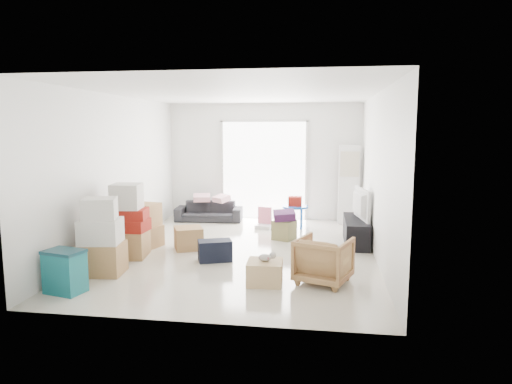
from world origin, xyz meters
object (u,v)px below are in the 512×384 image
object	(u,v)px
armchair	(324,258)
ottoman	(284,230)
sofa	(209,208)
kids_table	(295,205)
television	(356,215)
ac_tower	(349,185)
wood_crate	(265,272)
tv_console	(356,231)
storage_bins	(65,271)

from	to	relation	value
armchair	ottoman	distance (m)	2.53
sofa	armchair	world-z (taller)	armchair
sofa	ottoman	bearing A→B (deg)	-43.65
sofa	kids_table	world-z (taller)	kids_table
television	sofa	bearing A→B (deg)	52.74
television	sofa	distance (m)	3.63
sofa	kids_table	distance (m)	2.08
armchair	kids_table	bearing A→B (deg)	-59.73
ac_tower	sofa	distance (m)	3.22
television	wood_crate	xyz separation A→B (m)	(-1.39, -2.46, -0.37)
sofa	ottoman	distance (m)	2.43
ottoman	kids_table	distance (m)	1.12
tv_console	ottoman	bearing A→B (deg)	175.33
ac_tower	television	world-z (taller)	ac_tower
kids_table	sofa	bearing A→B (deg)	166.51
ac_tower	sofa	world-z (taller)	ac_tower
tv_console	storage_bins	distance (m)	5.03
ac_tower	wood_crate	bearing A→B (deg)	-107.42
television	ottoman	xyz separation A→B (m)	(-1.34, 0.11, -0.34)
sofa	wood_crate	bearing A→B (deg)	-70.17
ac_tower	storage_bins	size ratio (longest dim) A/B	3.10
kids_table	ac_tower	bearing A→B (deg)	28.78
sofa	wood_crate	distance (m)	4.51
storage_bins	armchair	bearing A→B (deg)	14.87
ac_tower	wood_crate	distance (m)	4.53
ac_tower	ottoman	world-z (taller)	ac_tower
ac_tower	kids_table	distance (m)	1.37
television	ottoman	distance (m)	1.39
armchair	television	bearing A→B (deg)	-84.10
kids_table	television	bearing A→B (deg)	-44.34
ac_tower	storage_bins	bearing A→B (deg)	-127.65
storage_bins	kids_table	size ratio (longest dim) A/B	0.83
ottoman	kids_table	world-z (taller)	kids_table
armchair	wood_crate	bearing A→B (deg)	31.45
television	kids_table	size ratio (longest dim) A/B	1.44
storage_bins	wood_crate	size ratio (longest dim) A/B	1.19
armchair	storage_bins	distance (m)	3.42
ottoman	armchair	bearing A→B (deg)	-72.79
sofa	storage_bins	xyz separation A→B (m)	(-0.68, -4.84, -0.01)
kids_table	storage_bins	bearing A→B (deg)	-121.76
tv_console	ottoman	size ratio (longest dim) A/B	3.77
tv_console	storage_bins	size ratio (longest dim) A/B	2.45
sofa	storage_bins	world-z (taller)	sofa
ac_tower	tv_console	distance (m)	1.92
ottoman	wood_crate	distance (m)	2.57
sofa	ac_tower	bearing A→B (deg)	-1.37
tv_console	kids_table	world-z (taller)	kids_table
sofa	tv_console	bearing A→B (deg)	-31.36
armchair	storage_bins	world-z (taller)	armchair
tv_console	sofa	distance (m)	3.62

